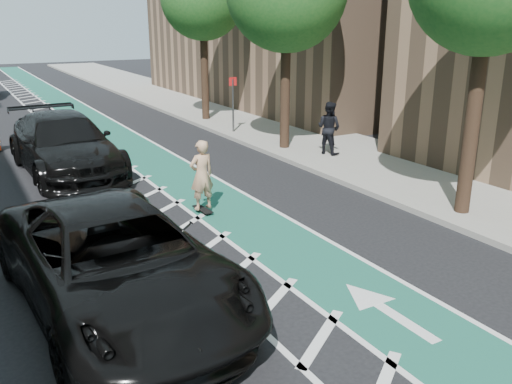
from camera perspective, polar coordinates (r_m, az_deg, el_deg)
ground at (r=10.46m, az=-9.28°, el=-9.93°), size 120.00×120.00×0.00m
bike_lane at (r=20.30m, az=-11.38°, el=3.66°), size 2.00×90.00×0.01m
buffer_strip at (r=19.90m, az=-15.47°, el=3.08°), size 1.40×90.00×0.01m
sidewalk_right at (r=23.08m, az=4.13°, el=5.81°), size 5.00×90.00×0.15m
curb_right at (r=21.84m, az=-1.26°, el=5.19°), size 0.12×90.00×0.16m
sign_post at (r=23.60m, az=-2.43°, el=9.26°), size 0.35×0.08×2.47m
skateboard at (r=14.20m, az=-5.63°, el=-1.83°), size 0.28×0.79×0.10m
skateboarder at (r=13.92m, az=-5.75°, el=1.79°), size 0.70×0.49×1.82m
suv_near at (r=9.55m, az=-14.51°, el=-7.08°), size 3.41×6.65×1.80m
suv_far at (r=18.62m, az=-19.54°, el=4.73°), size 2.98×6.70×1.91m
pedestrian at (r=19.75m, az=7.68°, el=6.70°), size 0.99×1.11×1.89m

